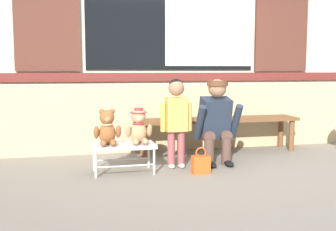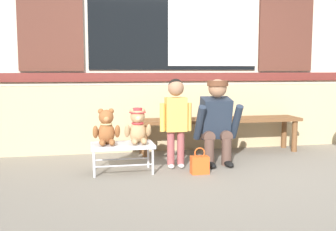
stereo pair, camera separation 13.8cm
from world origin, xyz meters
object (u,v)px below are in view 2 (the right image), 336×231
Objects in this scene: teddy_bear_plain at (106,128)px; teddy_bear_with_hat at (138,126)px; small_display_bench at (122,147)px; wooden_bench_long at (219,124)px; handbag_on_ground at (200,164)px; adult_crouching at (217,121)px; child_standing at (176,113)px.

teddy_bear_plain is 1.00× the size of teddy_bear_with_hat.
teddy_bear_with_hat is at bearing 0.77° from small_display_bench.
teddy_bear_plain and teddy_bear_with_hat have the same top height.
wooden_bench_long reaches higher than handbag_on_ground.
teddy_bear_plain is 0.32m from teddy_bear_with_hat.
teddy_bear_plain is 1.34× the size of handbag_on_ground.
wooden_bench_long is at bearing 33.75° from teddy_bear_with_hat.
wooden_bench_long is 0.64m from adult_crouching.
handbag_on_ground is (0.76, -0.21, -0.17)m from small_display_bench.
small_display_bench is 0.67× the size of child_standing.
small_display_bench is at bearing -0.51° from teddy_bear_plain.
teddy_bear_with_hat is 0.38× the size of adult_crouching.
handbag_on_ground is at bearing -128.30° from adult_crouching.
teddy_bear_plain is 1.24m from adult_crouching.
teddy_bear_plain is at bearing 166.92° from handbag_on_ground.
teddy_bear_plain is (-0.16, 0.00, 0.20)m from small_display_bench.
wooden_bench_long is at bearing 30.44° from small_display_bench.
small_display_bench is 2.35× the size of handbag_on_ground.
wooden_bench_long reaches higher than small_display_bench.
teddy_bear_with_hat is 0.92m from adult_crouching.
small_display_bench is at bearing 164.39° from handbag_on_ground.
handbag_on_ground is (0.60, -0.21, -0.38)m from teddy_bear_with_hat.
adult_crouching is (1.23, 0.17, 0.02)m from teddy_bear_plain.
teddy_bear_plain is 1.01m from handbag_on_ground.
adult_crouching reaches higher than teddy_bear_plain.
adult_crouching is (-0.23, -0.59, 0.11)m from wooden_bench_long.
wooden_bench_long is at bearing 27.58° from teddy_bear_plain.
child_standing is 1.01× the size of adult_crouching.
child_standing reaches higher than handbag_on_ground.
teddy_bear_with_hat is (0.16, 0.00, 0.21)m from small_display_bench.
teddy_bear_plain reaches higher than handbag_on_ground.
adult_crouching is at bearing 7.98° from teddy_bear_plain.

